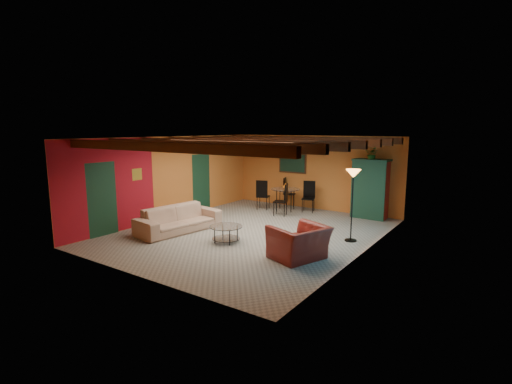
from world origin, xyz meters
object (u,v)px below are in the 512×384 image
Objects in this scene: armchair at (299,243)px; dining_table at (285,195)px; potted_plant at (372,154)px; armoire at (370,190)px; floor_lamp at (352,205)px; sofa at (179,219)px; vase at (286,178)px; coffee_table at (226,234)px.

armchair is 5.19m from dining_table.
armchair is 5.24m from potted_plant.
armoire is 0.99× the size of floor_lamp.
sofa is at bearing -157.10° from floor_lamp.
sofa is at bearing -71.71° from armchair.
vase is (-2.89, -0.61, -0.92)m from potted_plant.
sofa is 12.42× the size of vase.
armchair is 5.25m from vase.
coffee_table is 4.32× the size of vase.
potted_plant is at bearing 0.00° from armoire.
sofa is at bearing -105.11° from vase.
floor_lamp is at bearing -34.59° from vase.
floor_lamp is 3.17m from potted_plant.
sofa is at bearing -129.94° from potted_plant.
sofa is 6.29m from armoire.
vase is at bearing -168.05° from potted_plant.
armchair is at bearing -90.31° from potted_plant.
potted_plant is (0.00, 0.00, 1.18)m from armoire.
floor_lamp reaches higher than vase.
potted_plant reaches higher than coffee_table.
armoire is 2.95m from floor_lamp.
sofa is 4.89m from floor_lamp.
sofa is 1.31× the size of armoire.
vase is (-3.34, 2.30, 0.25)m from floor_lamp.
armoire reaches higher than dining_table.
potted_plant is (-0.45, 2.91, 1.17)m from floor_lamp.
dining_table is 10.62× the size of vase.
floor_lamp reaches higher than coffee_table.
armoire is 1.18m from potted_plant.
sofa is at bearing -105.11° from dining_table.
coffee_table is 0.41× the size of dining_table.
dining_table is at bearing -126.24° from armchair.
armchair is at bearing -103.22° from floor_lamp.
coffee_table is 5.68m from potted_plant.
armchair is at bearing -83.86° from sofa.
dining_table is at bearing -6.95° from sofa.
armoire is (0.03, 4.94, 0.57)m from armchair.
floor_lamp is (3.34, -2.30, 0.41)m from dining_table.
armchair is at bearing -56.55° from dining_table.
potted_plant reaches higher than sofa.
floor_lamp is 9.58× the size of vase.
vase is at bearing 145.41° from floor_lamp.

